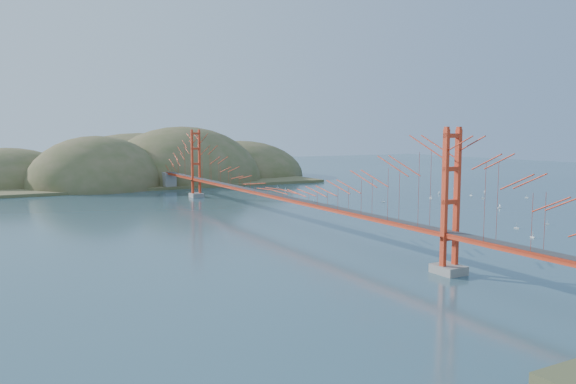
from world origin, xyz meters
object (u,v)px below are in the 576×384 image
sailboat_0 (517,227)px  sailboat_1 (383,201)px  bridge (275,166)px  sailboat_2 (500,207)px

sailboat_0 → sailboat_1: 27.25m
bridge → sailboat_0: size_ratio=133.28×
sailboat_2 → bridge: bearing=171.6°
bridge → sailboat_1: bridge is taller
bridge → sailboat_2: bearing=-8.4°
bridge → sailboat_2: bridge is taller
bridge → sailboat_0: bearing=-39.6°
sailboat_2 → sailboat_0: size_ratio=0.96×
sailboat_0 → sailboat_1: bearing=86.3°
sailboat_0 → sailboat_1: size_ratio=1.02×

